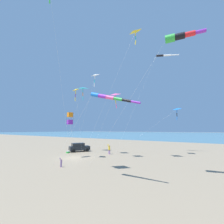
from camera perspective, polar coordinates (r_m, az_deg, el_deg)
The scene contains 16 objects.
ground_plane at distance 27.53m, azimuth -14.14°, elevation -16.40°, with size 600.00×600.00×0.00m, color gray.
ocean_water_strip at distance 184.05m, azimuth 28.96°, elevation -7.34°, with size 240.00×600.00×0.01m, color teal.
parked_car at distance 34.59m, azimuth -12.33°, elevation -12.82°, with size 4.67×3.63×1.85m.
cooler_box at distance 33.04m, azimuth -16.25°, elevation -14.30°, with size 0.62×0.42×0.42m.
person_adult_flyer at distance 30.29m, azimuth -1.07°, elevation -13.71°, with size 0.45×0.57×1.90m.
person_child_green_jacket at distance 21.30m, azimuth -18.64°, elevation -17.45°, with size 0.41×0.42×1.16m.
kite_delta_checkered_midright at distance 30.24m, azimuth -6.48°, elevation 13.53°, with size 3.70×9.08×15.54m.
kite_windsock_purple_drifting at distance 35.75m, azimuth 18.92°, elevation 19.49°, with size 7.96×10.62×20.73m.
kite_delta_red_high_left at distance 34.62m, azimuth -10.99°, elevation 8.69°, with size 2.70×4.96×14.19m.
kite_delta_long_streamer_right at distance 31.83m, azimuth 23.24°, elevation 0.97°, with size 5.32×12.14×9.04m.
kite_windsock_small_distant at distance 14.26m, azimuth -1.72°, elevation 5.61°, with size 1.16×10.91×8.45m.
kite_delta_white_trailing at distance 26.01m, azimuth 1.20°, elevation 6.54°, with size 3.80×9.29×11.07m.
kite_delta_green_low_center at distance 28.30m, azimuth 8.70°, elevation 27.78°, with size 6.85×6.79×21.12m.
kite_delta_magenta_far_left at distance 26.12m, azimuth -13.58°, elevation 8.00°, with size 6.18×4.59×11.62m.
kite_windsock_long_streamer_left at distance 18.24m, azimuth 23.88°, elevation 24.56°, with size 1.42×13.81×14.43m.
kite_box_orange_high_right at distance 26.80m, azimuth -15.58°, elevation -2.35°, with size 8.31×7.26×7.66m.
Camera 1 is at (17.85, 20.42, 4.74)m, focal length 24.25 mm.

